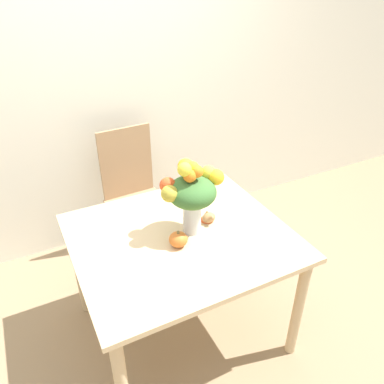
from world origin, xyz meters
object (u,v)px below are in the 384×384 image
flower_vase (191,192)px  pumpkin (178,239)px  turkey_figurine (208,216)px  dining_chair_near_window (135,195)px

flower_vase → pumpkin: bearing=-144.2°
flower_vase → turkey_figurine: flower_vase is taller
pumpkin → turkey_figurine: size_ratio=0.93×
dining_chair_near_window → flower_vase: bearing=-90.2°
flower_vase → turkey_figurine: 0.25m
pumpkin → flower_vase: bearing=35.8°
turkey_figurine → pumpkin: bearing=-153.5°
turkey_figurine → flower_vase: bearing=-164.1°
flower_vase → dining_chair_near_window: flower_vase is taller
flower_vase → turkey_figurine: bearing=15.9°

